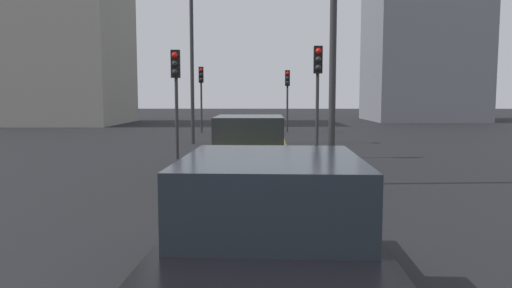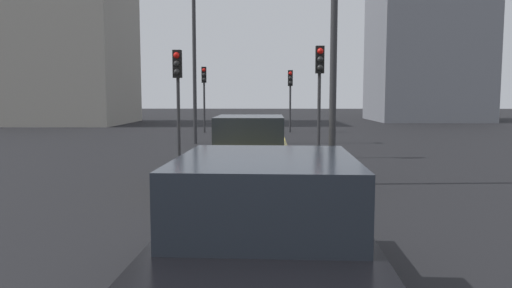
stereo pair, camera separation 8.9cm
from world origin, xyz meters
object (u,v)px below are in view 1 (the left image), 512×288
car_yellow_lead (250,152)px  traffic_light_near_left (176,81)px  street_lamp_kerbside (192,27)px  traffic_light_far_right (318,78)px  car_black_second (271,236)px  traffic_light_far_left (287,88)px  street_lamp_far (333,21)px  traffic_light_near_right (201,85)px

car_yellow_lead → traffic_light_near_left: 5.57m
traffic_light_near_left → street_lamp_kerbside: 5.78m
traffic_light_far_right → street_lamp_kerbside: size_ratio=0.43×
traffic_light_near_left → car_black_second: bearing=16.1°
traffic_light_near_left → traffic_light_far_right: bearing=95.9°
car_yellow_lead → traffic_light_far_left: bearing=-5.6°
traffic_light_near_left → traffic_light_far_right: 4.70m
car_yellow_lead → traffic_light_near_left: size_ratio=1.28×
traffic_light_far_left → street_lamp_far: size_ratio=0.57×
traffic_light_near_left → traffic_light_near_right: size_ratio=0.95×
car_yellow_lead → traffic_light_near_right: (16.47, 3.16, 1.94)m
street_lamp_kerbside → street_lamp_far: 10.90m
car_yellow_lead → street_lamp_kerbside: bearing=15.9°
traffic_light_near_right → car_black_second: bearing=1.6°
car_black_second → street_lamp_kerbside: street_lamp_kerbside is taller
traffic_light_near_right → street_lamp_far: 17.21m
car_black_second → traffic_light_far_left: bearing=-1.4°
traffic_light_near_left → traffic_light_far_left: bearing=162.3°
car_black_second → street_lamp_kerbside: 17.43m
car_yellow_lead → traffic_light_far_right: traffic_light_far_right is taller
car_yellow_lead → street_lamp_kerbside: street_lamp_kerbside is taller
traffic_light_near_left → street_lamp_far: bearing=46.2°
traffic_light_near_left → traffic_light_far_right: traffic_light_far_right is taller
traffic_light_near_right → street_lamp_kerbside: size_ratio=0.43×
traffic_light_far_left → street_lamp_kerbside: street_lamp_kerbside is taller
car_yellow_lead → traffic_light_far_left: traffic_light_far_left is taller
traffic_light_near_right → traffic_light_far_right: (-11.51, -5.32, -0.01)m
traffic_light_far_right → street_lamp_far: size_ratio=0.59×
traffic_light_near_right → street_lamp_kerbside: (-6.63, -0.43, 2.35)m
traffic_light_far_left → car_yellow_lead: bearing=-2.6°
car_black_second → traffic_light_near_right: 23.58m
street_lamp_far → traffic_light_far_right: bearing=-2.7°
car_black_second → traffic_light_far_right: 12.01m
traffic_light_near_right → street_lamp_kerbside: street_lamp_kerbside is taller
traffic_light_near_left → street_lamp_far: (-4.55, -4.46, 1.21)m
traffic_light_near_right → traffic_light_far_left: bearing=87.1°
car_black_second → street_lamp_kerbside: bearing=12.6°
traffic_light_far_left → traffic_light_far_right: (-11.87, -0.37, 0.11)m
car_black_second → street_lamp_kerbside: (16.60, 3.10, 4.32)m
street_lamp_far → traffic_light_far_left: bearing=0.5°
car_black_second → traffic_light_far_right: traffic_light_far_right is taller
car_yellow_lead → traffic_light_far_left: (16.83, -1.79, 1.81)m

